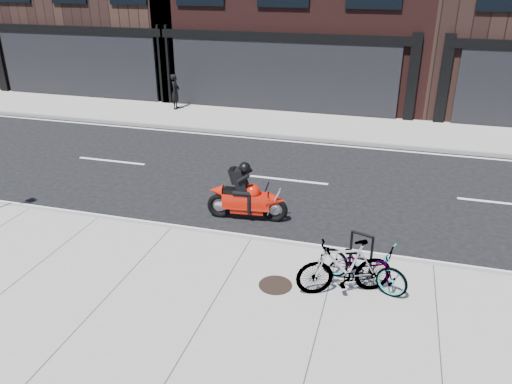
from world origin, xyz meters
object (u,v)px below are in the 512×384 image
(manhole_cover, at_px, (275,285))
(motorcycle, at_px, (250,197))
(bike_rack, at_px, (361,248))
(pedestrian, at_px, (175,92))
(bicycle_front, at_px, (363,264))
(bicycle_rear, at_px, (344,267))

(manhole_cover, bearing_deg, motorcycle, 115.42)
(bike_rack, xyz_separation_m, manhole_cover, (-1.53, -1.03, -0.49))
(bike_rack, xyz_separation_m, pedestrian, (-9.06, 11.06, 0.27))
(motorcycle, bearing_deg, manhole_cover, -70.54)
(bike_rack, height_order, motorcycle, motorcycle)
(bicycle_front, xyz_separation_m, pedestrian, (-9.15, 11.61, 0.29))
(motorcycle, relative_size, pedestrian, 1.35)
(pedestrian, distance_m, manhole_cover, 14.27)
(bike_rack, height_order, pedestrian, pedestrian)
(motorcycle, bearing_deg, bike_rack, -38.08)
(bicycle_rear, distance_m, manhole_cover, 1.41)
(motorcycle, distance_m, manhole_cover, 3.18)
(bike_rack, bearing_deg, manhole_cover, -146.08)
(motorcycle, bearing_deg, bicycle_rear, -51.50)
(pedestrian, bearing_deg, bicycle_front, -150.64)
(pedestrian, bearing_deg, manhole_cover, -156.93)
(bike_rack, bearing_deg, bicycle_front, -81.69)
(bicycle_rear, distance_m, pedestrian, 14.85)
(motorcycle, height_order, manhole_cover, motorcycle)
(bicycle_front, relative_size, bicycle_rear, 0.98)
(bicycle_front, bearing_deg, bike_rack, 27.35)
(bicycle_front, relative_size, motorcycle, 0.88)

